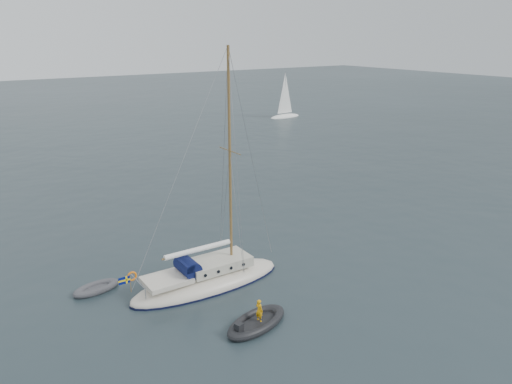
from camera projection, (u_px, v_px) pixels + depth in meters
ground at (251, 268)px, 31.20m from camera, size 300.00×300.00×0.00m
sailboat at (207, 269)px, 28.73m from camera, size 9.87×2.95×14.05m
dinghy at (96, 288)px, 28.35m from camera, size 2.72×1.23×0.39m
rib at (256, 322)px, 24.95m from camera, size 3.85×1.75×1.40m
distant_yacht_b at (285, 97)px, 85.90m from camera, size 6.37×3.40×8.45m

